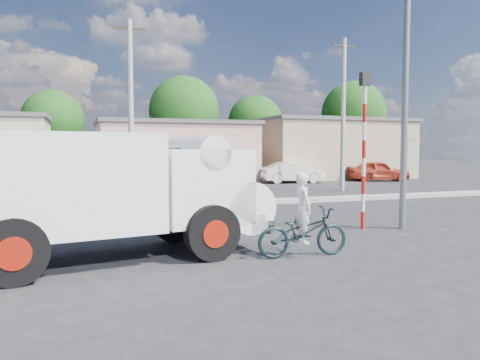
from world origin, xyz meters
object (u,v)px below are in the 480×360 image
object	(u,v)px
car_cream	(292,172)
car_red	(379,171)
bicycle	(303,232)
cyclist	(303,222)
truck	(119,190)
traffic_pole	(364,137)
streetlight	(401,50)

from	to	relation	value
car_cream	car_red	world-z (taller)	car_red
bicycle	cyclist	size ratio (longest dim) A/B	1.34
truck	traffic_pole	size ratio (longest dim) A/B	1.50
cyclist	traffic_pole	bearing A→B (deg)	-48.64
truck	car_red	size ratio (longest dim) A/B	1.59
cyclist	car_cream	bearing A→B (deg)	-21.56
truck	traffic_pole	bearing A→B (deg)	1.55
cyclist	streetlight	size ratio (longest dim) A/B	0.16
bicycle	car_red	distance (m)	23.69
car_red	streetlight	world-z (taller)	streetlight
cyclist	streetlight	world-z (taller)	streetlight
cyclist	car_red	distance (m)	23.69
truck	bicycle	xyz separation A→B (m)	(3.65, -1.13, -0.91)
truck	streetlight	size ratio (longest dim) A/B	0.72
bicycle	car_cream	world-z (taller)	car_cream
cyclist	traffic_pole	xyz separation A→B (m)	(3.11, 2.41, 1.86)
traffic_pole	bicycle	bearing A→B (deg)	-142.18
truck	cyclist	world-z (taller)	truck
truck	traffic_pole	world-z (taller)	traffic_pole
car_red	traffic_pole	distance (m)	19.96
truck	car_cream	bearing A→B (deg)	45.54
truck	bicycle	bearing A→B (deg)	-26.36
cyclist	car_cream	distance (m)	20.63
bicycle	car_cream	distance (m)	20.63
bicycle	streetlight	xyz separation A→B (m)	(4.05, 2.11, 4.44)
truck	car_red	distance (m)	25.41
truck	streetlight	distance (m)	8.53
bicycle	car_red	size ratio (longest dim) A/B	0.48
car_cream	car_red	xyz separation A→B (m)	(6.33, -0.41, 0.02)
car_red	bicycle	bearing A→B (deg)	158.67
cyclist	truck	bearing A→B (deg)	76.40
bicycle	traffic_pole	bearing A→B (deg)	-48.64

